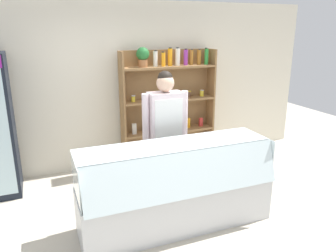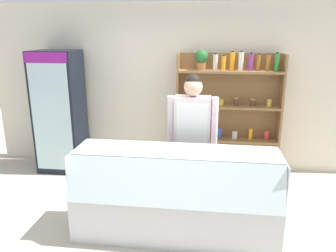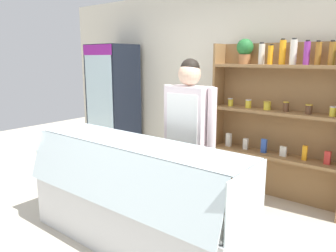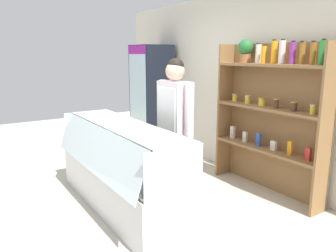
% 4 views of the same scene
% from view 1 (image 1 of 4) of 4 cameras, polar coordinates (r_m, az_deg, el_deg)
% --- Properties ---
extents(ground_plane, '(12.00, 12.00, 0.00)m').
position_cam_1_polar(ground_plane, '(4.18, 0.98, -16.18)').
color(ground_plane, beige).
extents(back_wall, '(6.80, 0.10, 2.70)m').
position_cam_1_polar(back_wall, '(5.52, -7.27, 6.96)').
color(back_wall, silver).
rests_on(back_wall, ground).
extents(shelving_unit, '(1.61, 0.29, 1.99)m').
position_cam_1_polar(shelving_unit, '(5.51, -0.21, 4.62)').
color(shelving_unit, olive).
rests_on(shelving_unit, ground).
extents(deli_display_case, '(2.26, 0.73, 1.01)m').
position_cam_1_polar(deli_display_case, '(3.97, 1.30, -12.84)').
color(deli_display_case, silver).
rests_on(deli_display_case, ground).
extents(shop_clerk, '(0.64, 0.25, 1.76)m').
position_cam_1_polar(shop_clerk, '(4.31, -0.43, 0.26)').
color(shop_clerk, '#2D2D38').
rests_on(shop_clerk, ground).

